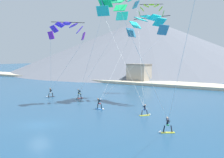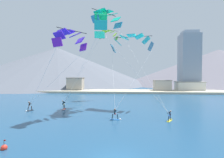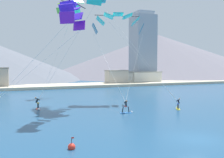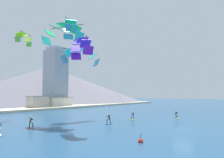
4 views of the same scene
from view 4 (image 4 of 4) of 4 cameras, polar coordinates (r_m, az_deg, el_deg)
name	(u,v)px [view 4 (image 4 of 4)]	position (r m, az deg, el deg)	size (l,w,h in m)	color
ground_plane	(183,131)	(33.03, 18.02, -12.70)	(400.00, 400.00, 0.00)	navy
kitesurfer_near_lead	(110,121)	(37.89, -0.63, -10.88)	(1.78, 0.75, 1.78)	#337FDB
kitesurfer_mid_center	(132,118)	(44.47, 5.31, -10.00)	(1.22, 1.70, 1.63)	yellow
kitesurfer_far_left	(32,125)	(35.36, -20.22, -11.12)	(0.69, 1.75, 1.80)	#E54C33
kitesurfer_far_right	(177,117)	(47.37, 16.56, -9.38)	(1.62, 1.38, 1.73)	yellow
parafoil_kite_near_lead	(81,55)	(46.22, -8.13, 6.28)	(8.59, 11.02, 13.23)	teal
parafoil_kite_near_trail	(80,46)	(33.18, -8.29, 8.42)	(11.23, 7.70, 12.00)	purple
parafoil_kite_mid_center	(70,27)	(43.07, -10.90, 13.12)	(12.47, 11.08, 17.57)	#3693BE
parafoil_kite_far_left	(63,31)	(42.10, -12.77, 12.03)	(8.63, 8.46, 16.60)	#25C9B9
parafoil_kite_distant_high_outer	(24,37)	(52.48, -22.06, 10.04)	(5.17, 3.57, 2.44)	#64C942
race_marker_buoy	(141,141)	(24.21, 7.49, -15.77)	(0.56, 0.56, 1.02)	red
shore_building_promenade_mid	(58,102)	(86.02, -13.92, -5.93)	(10.30, 5.42, 3.96)	silver
shore_building_quay_east	(37,103)	(77.79, -18.89, -5.84)	(6.39, 4.17, 4.53)	#B7AD9E
highrise_tower	(56,78)	(88.27, -14.51, 0.35)	(7.00, 7.00, 23.52)	#999EA8
mountain_peak_central_summit	(48,84)	(153.22, -16.43, -1.33)	(126.61, 126.61, 23.43)	slate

